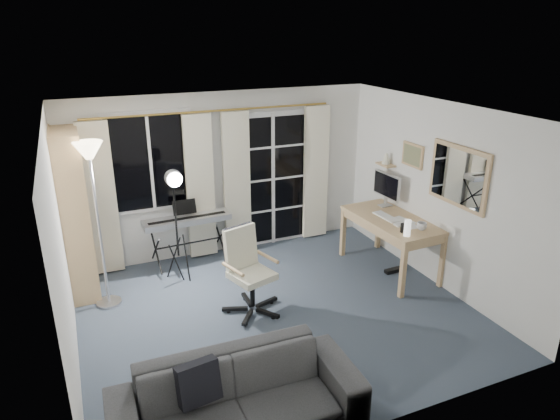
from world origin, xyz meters
The scene contains 17 objects.
floor centered at (0.00, 0.00, -0.01)m, with size 4.50×4.00×0.02m, color #374050.
window centered at (-1.05, 1.97, 1.50)m, with size 1.20×0.08×1.40m.
french_door centered at (0.75, 1.97, 1.03)m, with size 1.32×0.09×2.11m.
curtains centered at (-0.14, 1.88, 1.09)m, with size 3.60×0.07×2.13m.
bookshelf centered at (-2.13, 1.56, 1.00)m, with size 0.34×0.98×2.11m.
torchiere_lamp centered at (-1.85, 1.02, 1.65)m, with size 0.34×0.34×2.05m.
keyboard_piano centered at (-0.66, 1.70, 0.67)m, with size 1.24×0.64×0.89m.
studio_light centered at (-0.89, 1.26, 1.27)m, with size 0.29×0.32×1.59m.
office_chair centered at (-0.30, 0.26, 0.61)m, with size 0.72×0.69×1.04m.
desk centered at (1.88, 0.42, 0.69)m, with size 0.80×1.49×0.78m.
monitor centered at (2.08, 0.87, 1.08)m, with size 0.19×0.57×0.49m.
desk_clutter centered at (1.82, 0.18, 0.61)m, with size 0.44×0.90×0.99m.
mug centered at (1.98, -0.08, 0.85)m, with size 0.13×0.10×0.13m, color silver.
wall_mirror centered at (2.22, -0.35, 1.55)m, with size 0.04×0.94×0.74m.
framed_print centered at (2.23, 0.55, 1.60)m, with size 0.03×0.42×0.32m.
wall_shelf centered at (2.16, 1.05, 1.41)m, with size 0.16×0.30×0.18m.
sofa centered at (-1.03, -1.55, 0.41)m, with size 2.13×0.68×0.83m.
Camera 1 is at (-2.03, -4.79, 3.27)m, focal length 32.00 mm.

